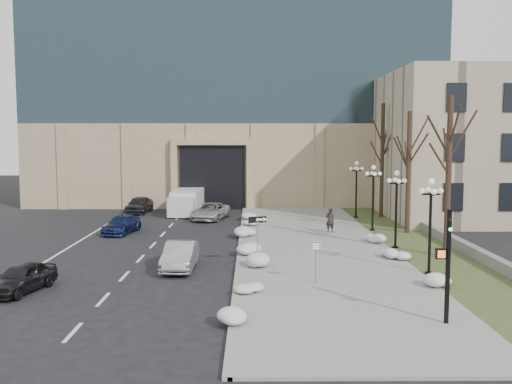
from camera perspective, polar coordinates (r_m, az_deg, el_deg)
ground at (r=22.19m, az=0.42°, el=-12.13°), size 160.00×160.00×0.00m
sidewalk at (r=35.97m, az=5.69°, el=-5.20°), size 9.00×40.00×0.12m
curb at (r=35.77m, az=-1.52°, el=-5.21°), size 0.30×40.00×0.14m
grass_strip at (r=37.23m, az=15.73°, el=-5.03°), size 4.00×40.00×0.10m
stone_wall at (r=39.65m, az=17.72°, el=-4.01°), size 0.50×30.00×0.70m
office_tower at (r=65.81m, az=-1.97°, el=15.80°), size 40.00×24.70×36.00m
classical_building at (r=53.96m, az=24.07°, el=4.26°), size 22.00×18.12×12.00m
car_a at (r=27.02m, az=-22.39°, el=-7.94°), size 2.35×3.97×1.27m
car_b at (r=29.46m, az=-7.59°, el=-6.34°), size 1.58×4.28×1.40m
car_c at (r=41.15m, az=-13.27°, el=-3.19°), size 2.41×4.44×1.22m
car_d at (r=46.81m, az=-4.60°, el=-1.93°), size 3.37×5.32×1.37m
car_e at (r=51.76m, az=-11.61°, el=-1.25°), size 2.13×4.50×1.48m
pedestrian at (r=39.95m, az=7.41°, el=-2.82°), size 0.68×0.51×1.70m
box_truck at (r=50.41m, az=-6.97°, el=-1.06°), size 2.59×6.60×2.06m
one_way_sign at (r=29.24m, az=0.46°, el=-3.37°), size 1.00×0.39×2.68m
keep_sign at (r=25.94m, az=6.00°, el=-6.12°), size 0.44×0.06×2.05m
traffic_signal at (r=21.39m, az=18.54°, el=-7.29°), size 0.72×0.96×4.21m
snow_clump_a at (r=20.49m, az=-1.79°, el=-12.75°), size 1.10×1.60×0.36m
snow_clump_b at (r=24.68m, az=-0.48°, el=-9.57°), size 1.10×1.60×0.36m
snow_clump_c at (r=29.24m, az=-0.49°, el=-7.18°), size 1.10×1.60×0.36m
snow_clump_d at (r=32.83m, az=-1.03°, el=-5.78°), size 1.10×1.60×0.36m
snow_clump_e at (r=38.02m, az=-0.94°, el=-4.22°), size 1.10×1.60×0.36m
snow_clump_f at (r=42.72m, az=-0.67°, el=-3.14°), size 1.10×1.60×0.36m
snow_clump_g at (r=46.21m, az=-0.60°, el=-2.49°), size 1.10×1.60×0.36m
snow_clump_h at (r=26.73m, az=17.48°, el=-8.65°), size 1.10×1.60×0.36m
snow_clump_i at (r=32.29m, az=13.76°, el=-6.13°), size 1.10×1.60×0.36m
snow_clump_j at (r=37.03m, az=11.49°, el=-4.60°), size 1.10×1.60×0.36m
lamppost_a at (r=28.71m, az=17.05°, el=-2.04°), size 1.18×1.18×4.76m
lamppost_b at (r=34.92m, az=13.86°, el=-0.65°), size 1.18×1.18×4.76m
lamppost_c at (r=41.22m, az=11.64°, el=0.31°), size 1.18×1.18×4.76m
lamppost_d at (r=47.58m, az=10.01°, el=1.02°), size 1.18×1.18×4.76m
tree_near at (r=32.98m, az=18.75°, el=3.66°), size 3.20×3.20×9.00m
tree_mid at (r=40.63m, az=15.04°, el=3.60°), size 3.20×3.20×8.50m
tree_far at (r=48.38m, az=12.53°, el=4.69°), size 3.20×3.20×9.50m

